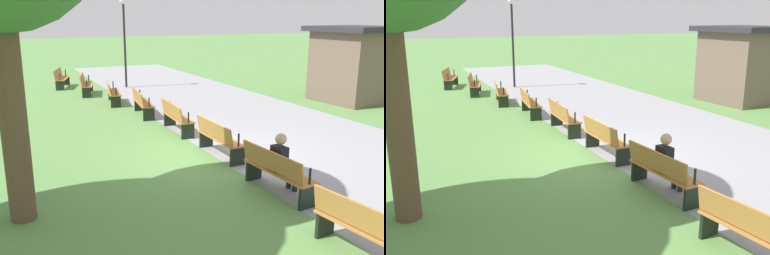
{
  "view_description": "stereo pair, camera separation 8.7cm",
  "coord_description": "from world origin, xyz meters",
  "views": [
    {
      "loc": [
        8.68,
        -4.81,
        3.33
      ],
      "look_at": [
        -0.0,
        -0.78,
        0.8
      ],
      "focal_mm": 39.71,
      "sensor_mm": 36.0,
      "label": 1
    },
    {
      "loc": [
        8.72,
        -4.73,
        3.33
      ],
      "look_at": [
        -0.0,
        -0.78,
        0.8
      ],
      "focal_mm": 39.71,
      "sensor_mm": 36.0,
      "label": 2
    }
  ],
  "objects": [
    {
      "name": "bench_7",
      "position": [
        4.92,
        -0.38,
        0.47
      ],
      "size": [
        1.75,
        0.68,
        0.89
      ],
      "rotation": [
        0.0,
        0.0,
        0.13
      ],
      "color": "#B27538",
      "rests_on": "ground"
    },
    {
      "name": "bench_4",
      "position": [
        -2.46,
        -0.15,
        0.47
      ],
      "size": [
        1.73,
        0.58,
        0.89
      ],
      "rotation": [
        0.0,
        0.0,
        -0.06
      ],
      "color": "#B27538",
      "rests_on": "ground"
    },
    {
      "name": "person_seated",
      "position": [
        2.46,
        -0.0,
        0.64
      ],
      "size": [
        0.34,
        0.53,
        1.2
      ],
      "rotation": [
        0.0,
        0.0,
        0.06
      ],
      "color": "black",
      "rests_on": "ground"
    },
    {
      "name": "kiosk",
      "position": [
        -3.85,
        8.05,
        1.51
      ],
      "size": [
        3.23,
        3.17,
        2.94
      ],
      "rotation": [
        0.0,
        0.0,
        0.07
      ],
      "color": "brown",
      "rests_on": "ground"
    },
    {
      "name": "bench_0",
      "position": [
        -12.12,
        -2.0,
        0.47
      ],
      "size": [
        1.77,
        0.98,
        0.89
      ],
      "rotation": [
        0.0,
        0.0,
        -0.32
      ],
      "color": "#B27538",
      "rests_on": "ground"
    },
    {
      "name": "bench_3",
      "position": [
        -4.92,
        -0.38,
        0.47
      ],
      "size": [
        1.75,
        0.68,
        0.89
      ],
      "rotation": [
        0.0,
        0.0,
        -0.13
      ],
      "color": "#B27538",
      "rests_on": "ground"
    },
    {
      "name": "bench_2",
      "position": [
        -7.35,
        -0.77,
        0.47
      ],
      "size": [
        1.76,
        0.79,
        0.89
      ],
      "rotation": [
        0.0,
        0.0,
        -0.19
      ],
      "color": "#B27538",
      "rests_on": "ground"
    },
    {
      "name": "bench_6",
      "position": [
        2.46,
        -0.15,
        0.47
      ],
      "size": [
        1.73,
        0.58,
        0.89
      ],
      "rotation": [
        0.0,
        0.0,
        0.06
      ],
      "color": "#B27538",
      "rests_on": "ground"
    },
    {
      "name": "lamp_post",
      "position": [
        -10.92,
        0.83,
        2.87
      ],
      "size": [
        0.32,
        0.32,
        4.15
      ],
      "color": "black",
      "rests_on": "ground"
    },
    {
      "name": "bench_1",
      "position": [
        -9.76,
        -1.31,
        0.47
      ],
      "size": [
        1.77,
        0.88,
        0.89
      ],
      "rotation": [
        0.0,
        0.0,
        -0.25
      ],
      "color": "#B27538",
      "rests_on": "ground"
    },
    {
      "name": "bench_5",
      "position": [
        -0.0,
        -0.07,
        0.47
      ],
      "size": [
        1.7,
        0.47,
        0.89
      ],
      "color": "#B27538",
      "rests_on": "ground"
    },
    {
      "name": "ground_plane",
      "position": [
        0.0,
        0.0,
        0.0
      ],
      "size": [
        120.0,
        120.0,
        0.0
      ],
      "primitive_type": "plane",
      "color": "#5B8C47"
    },
    {
      "name": "path_paving",
      "position": [
        0.0,
        2.72,
        0.0
      ],
      "size": [
        39.08,
        5.8,
        0.01
      ],
      "primitive_type": "cube",
      "color": "#939399",
      "rests_on": "ground"
    }
  ]
}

